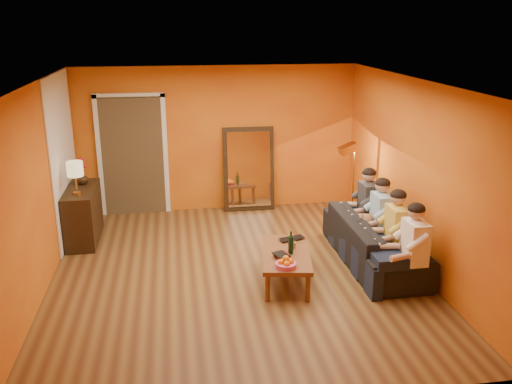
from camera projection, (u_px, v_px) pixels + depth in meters
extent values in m
cube|color=brown|center=(237.00, 273.00, 7.51)|extent=(5.00, 5.50, 0.00)
cube|color=white|center=(234.00, 83.00, 6.72)|extent=(5.00, 5.50, 0.00)
cube|color=orange|center=(217.00, 139.00, 9.71)|extent=(5.00, 0.00, 2.60)
cube|color=orange|center=(37.00, 192.00, 6.75)|extent=(0.00, 5.50, 2.60)
cube|color=orange|center=(415.00, 175.00, 7.49)|extent=(0.00, 5.50, 2.60)
cube|color=white|center=(63.00, 158.00, 8.40)|extent=(0.02, 1.90, 2.58)
cube|color=#3F2D19|center=(133.00, 155.00, 9.64)|extent=(1.06, 0.30, 2.10)
cube|color=white|center=(100.00, 158.00, 9.44)|extent=(0.08, 0.06, 2.20)
cube|color=white|center=(166.00, 155.00, 9.61)|extent=(0.08, 0.06, 2.20)
cube|color=white|center=(129.00, 95.00, 9.20)|extent=(1.22, 0.06, 0.08)
cube|color=black|center=(249.00, 169.00, 9.84)|extent=(0.92, 0.27, 1.51)
cube|color=white|center=(249.00, 169.00, 9.80)|extent=(0.78, 0.21, 1.35)
cube|color=black|center=(83.00, 214.00, 8.51)|extent=(0.44, 1.18, 0.85)
imported|color=black|center=(374.00, 240.00, 7.77)|extent=(2.25, 0.88, 0.66)
cylinder|color=black|center=(291.00, 243.00, 7.06)|extent=(0.07, 0.07, 0.31)
imported|color=#B27F3F|center=(293.00, 245.00, 7.26)|extent=(0.10, 0.10, 0.09)
imported|color=black|center=(294.00, 240.00, 7.50)|extent=(0.42, 0.33, 0.03)
imported|color=black|center=(276.00, 259.00, 6.93)|extent=(0.18, 0.23, 0.02)
imported|color=#B2141A|center=(276.00, 257.00, 6.93)|extent=(0.22, 0.27, 0.02)
imported|color=black|center=(276.00, 256.00, 6.91)|extent=(0.23, 0.26, 0.02)
imported|color=black|center=(82.00, 178.00, 8.59)|extent=(0.19, 0.19, 0.20)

